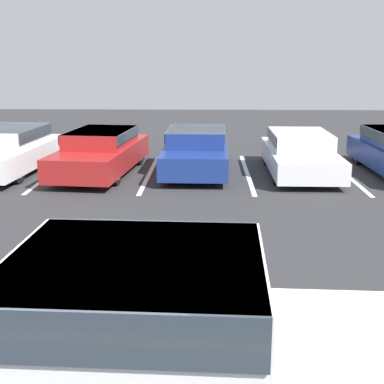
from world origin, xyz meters
name	(u,v)px	position (x,y,z in m)	size (l,w,h in m)	color
stall_stripe_b	(54,172)	(-3.09, 10.92, 0.00)	(0.12, 5.44, 0.01)	white
stall_stripe_c	(150,172)	(-0.27, 10.92, 0.00)	(0.12, 5.44, 0.01)	white
stall_stripe_d	(247,173)	(2.55, 10.92, 0.00)	(0.12, 5.44, 0.01)	white
stall_stripe_e	(345,173)	(5.37, 10.92, 0.00)	(0.12, 5.44, 0.01)	white
pickup_truck	(173,367)	(1.14, -0.52, 0.90)	(5.49, 2.16, 1.81)	silver
parked_sedan_a	(9,149)	(-4.36, 10.88, 0.69)	(2.16, 4.86, 1.29)	silver
parked_sedan_b	(101,150)	(-1.65, 10.78, 0.67)	(2.25, 4.94, 1.24)	maroon
parked_sedan_c	(196,149)	(1.07, 11.06, 0.67)	(1.89, 4.53, 1.25)	navy
parked_sedan_d	(300,152)	(4.04, 10.88, 0.64)	(1.83, 4.57, 1.20)	silver
wheel_stop_curb	(307,151)	(4.88, 14.28, 0.07)	(1.87, 0.20, 0.14)	#B7B2A8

